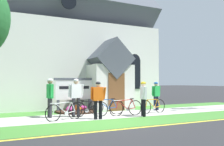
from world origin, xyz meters
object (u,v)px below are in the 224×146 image
at_px(church_sign, 74,90).
at_px(bicycle_red, 107,107).
at_px(bicycle_blue, 89,109).
at_px(cyclist_in_blue_jersey, 76,94).
at_px(cyclist_in_orange_jersey, 156,94).
at_px(cyclist_in_red_jersey, 143,96).
at_px(bicycle_silver, 126,108).
at_px(cyclist_in_green_jersey, 50,94).
at_px(bicycle_orange, 153,106).
at_px(bicycle_green, 65,111).
at_px(roadside_conifer, 131,57).
at_px(cyclist_in_yellow_jersey, 98,97).

bearing_deg(church_sign, bicycle_red, -57.01).
relative_size(bicycle_blue, cyclist_in_blue_jersey, 0.99).
bearing_deg(cyclist_in_orange_jersey, church_sign, 161.35).
height_order(bicycle_red, cyclist_in_blue_jersey, cyclist_in_blue_jersey).
xyz_separation_m(bicycle_blue, cyclist_in_red_jersey, (2.36, -0.95, 0.58)).
xyz_separation_m(bicycle_blue, bicycle_silver, (1.76, -0.36, 0.01)).
bearing_deg(cyclist_in_green_jersey, cyclist_in_blue_jersey, -15.15).
height_order(bicycle_orange, cyclist_in_green_jersey, cyclist_in_green_jersey).
relative_size(church_sign, cyclist_in_orange_jersey, 1.39).
distance_m(bicycle_orange, cyclist_in_blue_jersey, 4.05).
bearing_deg(bicycle_orange, church_sign, 144.53).
height_order(bicycle_red, cyclist_in_orange_jersey, cyclist_in_orange_jersey).
bearing_deg(church_sign, bicycle_green, -114.61).
bearing_deg(bicycle_red, church_sign, 122.99).
xyz_separation_m(church_sign, bicycle_orange, (3.44, -2.45, -0.83)).
xyz_separation_m(cyclist_in_red_jersey, roadside_conifer, (4.87, 9.44, 2.96)).
distance_m(bicycle_silver, cyclist_in_blue_jersey, 2.48).
bearing_deg(church_sign, bicycle_blue, -89.34).
height_order(bicycle_blue, cyclist_in_blue_jersey, cyclist_in_blue_jersey).
bearing_deg(bicycle_red, cyclist_in_yellow_jersey, -126.92).
relative_size(bicycle_orange, cyclist_in_blue_jersey, 0.97).
bearing_deg(cyclist_in_orange_jersey, cyclist_in_green_jersey, -178.01).
relative_size(cyclist_in_red_jersey, cyclist_in_blue_jersey, 0.93).
relative_size(cyclist_in_orange_jersey, cyclist_in_yellow_jersey, 0.99).
height_order(cyclist_in_green_jersey, roadside_conifer, roadside_conifer).
bearing_deg(church_sign, cyclist_in_green_jersey, -134.51).
bearing_deg(church_sign, roadside_conifer, 40.83).
xyz_separation_m(church_sign, cyclist_in_yellow_jersey, (0.12, -3.09, -0.25)).
bearing_deg(cyclist_in_orange_jersey, bicycle_orange, -132.52).
bearing_deg(cyclist_in_orange_jersey, roadside_conifer, 69.44).
bearing_deg(cyclist_in_yellow_jersey, bicycle_orange, 10.86).
xyz_separation_m(cyclist_in_yellow_jersey, roadside_conifer, (7.13, 9.36, 2.96)).
distance_m(church_sign, bicycle_silver, 3.24).
bearing_deg(bicycle_blue, bicycle_orange, -3.89).
relative_size(church_sign, cyclist_in_red_jersey, 1.37).
bearing_deg(church_sign, cyclist_in_blue_jersey, -104.77).
bearing_deg(bicycle_orange, bicycle_blue, 176.11).
bearing_deg(bicycle_silver, cyclist_in_red_jersey, -44.90).
distance_m(bicycle_red, roadside_conifer, 10.68).
xyz_separation_m(church_sign, cyclist_in_red_jersey, (2.38, -3.17, -0.25)).
xyz_separation_m(cyclist_in_green_jersey, cyclist_in_red_jersey, (4.03, -1.50, -0.10)).
bearing_deg(roadside_conifer, cyclist_in_yellow_jersey, -127.29).
bearing_deg(cyclist_in_red_jersey, cyclist_in_green_jersey, 159.62).
height_order(bicycle_blue, bicycle_silver, bicycle_silver).
height_order(cyclist_in_blue_jersey, roadside_conifer, roadside_conifer).
bearing_deg(cyclist_in_green_jersey, bicycle_red, -1.47).
xyz_separation_m(bicycle_orange, cyclist_in_red_jersey, (-1.06, -0.72, 0.58)).
bearing_deg(bicycle_silver, cyclist_in_yellow_jersey, -162.88).
distance_m(bicycle_silver, cyclist_in_green_jersey, 3.61).
distance_m(cyclist_in_orange_jersey, cyclist_in_yellow_jersey, 4.53).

